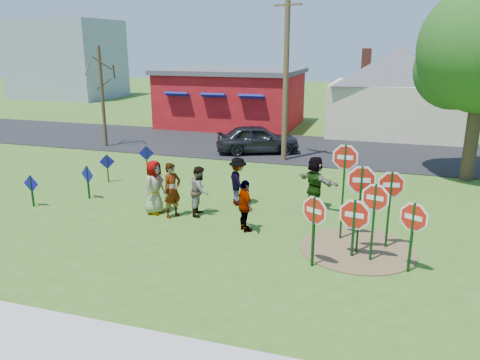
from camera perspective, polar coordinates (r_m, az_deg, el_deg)
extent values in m
plane|color=#395A19|center=(15.36, -2.63, -4.86)|extent=(120.00, 120.00, 0.00)
cube|color=#9E9E99|center=(9.68, -18.23, -19.17)|extent=(22.00, 1.80, 0.08)
cube|color=black|center=(26.03, 6.07, 3.91)|extent=(120.00, 7.50, 0.04)
cylinder|color=brown|center=(13.62, 14.13, -8.15)|extent=(3.20, 3.20, 0.03)
cube|color=maroon|center=(33.36, -0.96, 9.79)|extent=(9.00, 7.00, 3.60)
cube|color=#4C4C51|center=(33.19, -0.98, 13.14)|extent=(9.40, 7.40, 0.30)
cube|color=navy|center=(30.88, -7.60, 10.26)|extent=(1.60, 0.78, 0.45)
cube|color=navy|center=(29.92, -3.18, 10.19)|extent=(1.60, 0.78, 0.45)
cube|color=navy|center=(29.14, 1.50, 10.05)|extent=(1.60, 0.78, 0.45)
cube|color=beige|center=(31.70, 18.48, 8.27)|extent=(8.00, 7.00, 3.20)
pyramid|color=#4C4C51|center=(31.46, 19.11, 15.13)|extent=(9.40, 9.40, 2.20)
cube|color=brown|center=(30.50, 15.14, 13.93)|extent=(0.55, 0.55, 1.40)
cube|color=brown|center=(32.56, 22.55, 13.39)|extent=(0.55, 0.55, 1.40)
cube|color=#8C939E|center=(54.56, -20.33, 13.63)|extent=(10.00, 8.00, 8.00)
cube|color=#0F3814|center=(12.06, 8.95, -6.29)|extent=(0.08, 0.08, 1.88)
cylinder|color=white|center=(11.86, 9.07, -3.70)|extent=(0.89, 0.48, 1.00)
cylinder|color=red|center=(11.86, 9.07, -3.70)|extent=(0.77, 0.42, 0.86)
cube|color=white|center=(11.86, 9.07, -3.70)|extent=(0.39, 0.21, 0.12)
cube|color=#0F3814|center=(13.72, 12.44, -1.58)|extent=(0.06, 0.07, 2.84)
cylinder|color=white|center=(13.44, 12.71, 2.72)|extent=(0.99, 0.08, 0.99)
cylinder|color=red|center=(13.44, 12.71, 2.72)|extent=(0.85, 0.07, 0.85)
cube|color=white|center=(13.44, 12.71, 2.72)|extent=(0.43, 0.03, 0.12)
cylinder|color=gold|center=(13.44, 12.71, 2.72)|extent=(0.99, 0.07, 0.99)
cube|color=#0F3814|center=(12.63, 15.92, -5.11)|extent=(0.07, 0.08, 2.12)
cylinder|color=white|center=(12.40, 16.17, -2.08)|extent=(0.95, 0.26, 0.98)
cylinder|color=red|center=(12.40, 16.17, -2.08)|extent=(0.82, 0.23, 0.84)
cube|color=white|center=(12.40, 16.17, -2.08)|extent=(0.42, 0.11, 0.12)
cube|color=#0F3814|center=(13.56, 17.68, -3.57)|extent=(0.06, 0.08, 2.22)
cylinder|color=white|center=(13.33, 17.95, -0.56)|extent=(0.99, 0.20, 1.01)
cylinder|color=red|center=(13.33, 17.95, -0.56)|extent=(0.86, 0.18, 0.87)
cube|color=white|center=(13.33, 17.95, -0.56)|extent=(0.44, 0.09, 0.13)
cylinder|color=gold|center=(13.33, 17.95, -0.56)|extent=(0.99, 0.20, 1.01)
cube|color=#0F3814|center=(12.84, 13.67, -5.80)|extent=(0.07, 0.08, 1.62)
cylinder|color=white|center=(12.70, 13.79, -4.14)|extent=(1.12, 0.20, 1.13)
cylinder|color=red|center=(12.70, 13.79, -4.14)|extent=(0.97, 0.18, 0.98)
cube|color=white|center=(12.70, 13.79, -4.14)|extent=(0.49, 0.09, 0.14)
cube|color=#0F3814|center=(12.38, 20.17, -6.66)|extent=(0.08, 0.08, 1.83)
cylinder|color=white|center=(12.19, 20.42, -4.28)|extent=(0.90, 0.48, 1.00)
cylinder|color=red|center=(12.19, 20.42, -4.28)|extent=(0.78, 0.42, 0.87)
cube|color=white|center=(12.19, 20.42, -4.28)|extent=(0.39, 0.21, 0.12)
cylinder|color=gold|center=(12.19, 20.42, -4.28)|extent=(0.90, 0.47, 1.00)
cube|color=#0F3814|center=(12.99, 14.34, -3.60)|extent=(0.06, 0.08, 2.46)
cylinder|color=white|center=(12.73, 14.60, 0.00)|extent=(1.04, 0.15, 1.04)
cylinder|color=red|center=(12.73, 14.60, 0.00)|extent=(0.90, 0.13, 0.90)
cube|color=white|center=(12.73, 14.60, 0.00)|extent=(0.46, 0.06, 0.13)
cube|color=#0F3814|center=(17.96, -24.03, -1.24)|extent=(0.05, 0.06, 1.14)
cube|color=navy|center=(17.89, -24.13, -0.40)|extent=(0.63, 0.04, 0.63)
cube|color=#0F3814|center=(18.12, -18.03, -0.29)|extent=(0.07, 0.08, 1.24)
cube|color=navy|center=(18.04, -18.12, 0.64)|extent=(0.64, 0.22, 0.67)
cube|color=#0F3814|center=(20.10, -15.84, 1.37)|extent=(0.07, 0.07, 1.17)
cube|color=navy|center=(20.04, -15.91, 2.16)|extent=(0.57, 0.29, 0.63)
cube|color=#0F3814|center=(20.47, -11.30, 2.20)|extent=(0.07, 0.08, 1.36)
cube|color=navy|center=(20.39, -11.35, 3.22)|extent=(0.59, 0.30, 0.64)
imported|color=#405798|center=(15.94, -10.40, -0.85)|extent=(0.71, 0.98, 1.84)
imported|color=#2C7675|center=(15.49, -8.27, -1.24)|extent=(0.70, 0.80, 1.84)
imported|color=brown|center=(15.62, -4.91, -1.30)|extent=(0.75, 0.90, 1.67)
imported|color=#2D2E32|center=(16.50, -0.27, -0.18)|extent=(1.18, 1.28, 1.73)
imported|color=#512A58|center=(14.19, 0.62, -3.18)|extent=(0.91, 0.98, 1.62)
imported|color=#1C5332|center=(16.30, 9.11, -0.34)|extent=(1.75, 1.43, 1.87)
imported|color=#313136|center=(24.53, 2.17, 5.03)|extent=(4.64, 3.27, 1.47)
cylinder|color=#4C3823|center=(22.64, 5.62, 12.59)|extent=(0.26, 0.26, 8.25)
cube|color=#4C3823|center=(22.66, 5.85, 20.48)|extent=(1.40, 0.61, 0.09)
cylinder|color=#382819|center=(21.59, 26.52, 5.53)|extent=(0.55, 0.55, 4.30)
sphere|color=#144312|center=(22.00, 24.70, 12.11)|extent=(3.32, 3.32, 3.32)
cylinder|color=#382819|center=(26.99, -16.42, 9.63)|extent=(0.18, 0.18, 5.46)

